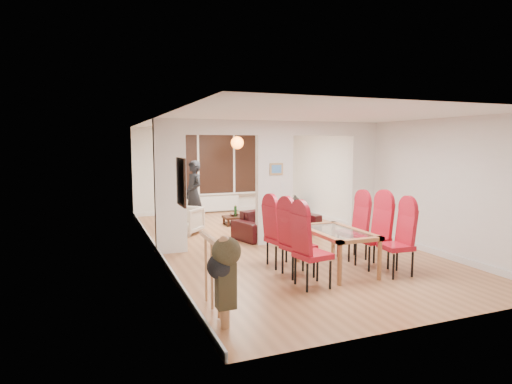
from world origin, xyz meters
TOP-DOWN VIEW (x-y plane):
  - floor at (0.00, 0.00)m, footprint 5.00×9.00m
  - room_walls at (0.00, 0.00)m, footprint 5.00×9.00m
  - divider_wall at (0.00, 0.00)m, footprint 5.00×0.18m
  - bay_window_blinds at (0.00, 4.44)m, footprint 3.00×0.08m
  - radiator at (0.00, 4.40)m, footprint 1.40×0.08m
  - pendant_light at (0.30, 3.30)m, footprint 0.36×0.36m
  - stair_newel at (-2.25, -3.20)m, footprint 0.40×1.20m
  - wall_poster at (-2.47, -2.40)m, footprint 0.04×0.52m
  - pillar_photo at (0.00, -0.10)m, footprint 0.30×0.03m
  - dining_table at (0.17, -2.21)m, footprint 0.82×1.47m
  - dining_chair_la at (-0.61, -2.80)m, footprint 0.52×0.52m
  - dining_chair_lb at (-0.56, -2.24)m, footprint 0.54×0.54m
  - dining_chair_lc at (-0.59, -1.65)m, footprint 0.53×0.53m
  - dining_chair_ra at (0.93, -2.79)m, footprint 0.48×0.48m
  - dining_chair_rb at (0.84, -2.28)m, footprint 0.51×0.51m
  - dining_chair_rc at (0.84, -1.67)m, footprint 0.47×0.47m
  - sofa at (0.38, 0.65)m, footprint 2.26×1.40m
  - armchair at (-1.58, 1.64)m, footprint 0.98×0.98m
  - person at (-1.18, 2.41)m, footprint 0.70×0.55m
  - television at (2.00, 3.13)m, footprint 0.93×0.44m
  - coffee_table at (0.08, 2.29)m, footprint 1.09×0.76m
  - bottle at (-0.12, 2.25)m, footprint 0.07×0.07m
  - bowl at (-0.13, 2.32)m, footprint 0.23×0.23m
  - shoes at (0.13, -0.23)m, footprint 0.26×0.28m

SIDE VIEW (x-z plane):
  - floor at x=0.00m, z-range -0.01..0.01m
  - shoes at x=0.13m, z-range 0.00..0.11m
  - coffee_table at x=0.08m, z-range 0.00..0.23m
  - bowl at x=-0.13m, z-range 0.23..0.28m
  - television at x=2.00m, z-range 0.00..0.55m
  - radiator at x=0.00m, z-range 0.05..0.55m
  - sofa at x=0.38m, z-range 0.00..0.62m
  - armchair at x=-1.58m, z-range 0.00..0.64m
  - dining_table at x=0.17m, z-range 0.00..0.69m
  - bottle at x=-0.12m, z-range 0.23..0.52m
  - stair_newel at x=-2.25m, z-range 0.00..1.10m
  - dining_chair_rc at x=0.84m, z-range 0.00..1.12m
  - dining_chair_lc at x=-0.59m, z-range 0.00..1.12m
  - dining_chair_ra at x=0.93m, z-range 0.00..1.12m
  - dining_chair_lb at x=-0.56m, z-range 0.00..1.14m
  - dining_chair_la at x=-0.61m, z-range 0.00..1.15m
  - dining_chair_rb at x=0.84m, z-range 0.00..1.17m
  - person at x=-1.18m, z-range 0.00..1.70m
  - room_walls at x=0.00m, z-range 0.00..2.60m
  - divider_wall at x=0.00m, z-range 0.00..2.60m
  - bay_window_blinds at x=0.00m, z-range 0.60..2.40m
  - wall_poster at x=-2.47m, z-range 1.27..1.94m
  - pillar_photo at x=0.00m, z-range 1.48..1.73m
  - pendant_light at x=0.30m, z-range 1.97..2.33m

